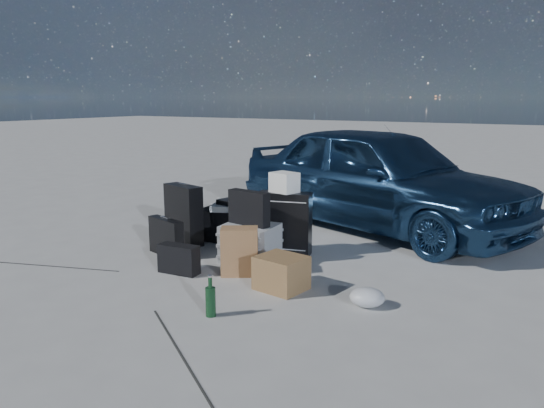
# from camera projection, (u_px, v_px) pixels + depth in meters

# --- Properties ---
(ground) EXTENTS (60.00, 60.00, 0.00)m
(ground) POSITION_uv_depth(u_px,v_px,m) (193.00, 277.00, 4.63)
(ground) COLOR #B4B4AF
(ground) RESTS_ON ground
(car) EXTENTS (3.90, 2.53, 1.23)m
(car) POSITION_uv_depth(u_px,v_px,m) (379.00, 177.00, 6.23)
(car) COLOR navy
(car) RESTS_ON ground
(pelican_case) EXTENTS (0.53, 0.45, 0.36)m
(pelican_case) POSITION_uv_depth(u_px,v_px,m) (250.00, 243.00, 5.04)
(pelican_case) COLOR #A6A9AC
(pelican_case) RESTS_ON ground
(laptop_bag) EXTENTS (0.44, 0.17, 0.32)m
(laptop_bag) POSITION_uv_depth(u_px,v_px,m) (249.00, 208.00, 4.97)
(laptop_bag) COLOR black
(laptop_bag) RESTS_ON pelican_case
(briefcase) EXTENTS (0.48, 0.23, 0.37)m
(briefcase) POSITION_uv_depth(u_px,v_px,m) (166.00, 237.00, 5.23)
(briefcase) COLOR black
(briefcase) RESTS_ON ground
(suitcase_left) EXTENTS (0.51, 0.31, 0.63)m
(suitcase_left) POSITION_uv_depth(u_px,v_px,m) (184.00, 214.00, 5.64)
(suitcase_left) COLOR black
(suitcase_left) RESTS_ON ground
(suitcase_right) EXTENTS (0.55, 0.31, 0.62)m
(suitcase_right) POSITION_uv_depth(u_px,v_px,m) (285.00, 223.00, 5.25)
(suitcase_right) COLOR black
(suitcase_right) RESTS_ON ground
(white_carton) EXTENTS (0.29, 0.25, 0.20)m
(white_carton) POSITION_uv_depth(u_px,v_px,m) (284.00, 182.00, 5.17)
(white_carton) COLOR white
(white_carton) RESTS_ON suitcase_right
(duffel_bag) EXTENTS (0.71, 0.32, 0.35)m
(duffel_bag) POSITION_uv_depth(u_px,v_px,m) (231.00, 226.00, 5.72)
(duffel_bag) COLOR black
(duffel_bag) RESTS_ON ground
(flat_box_white) EXTENTS (0.44, 0.39, 0.06)m
(flat_box_white) POSITION_uv_depth(u_px,v_px,m) (229.00, 207.00, 5.68)
(flat_box_white) COLOR white
(flat_box_white) RESTS_ON duffel_bag
(flat_box_black) EXTENTS (0.28, 0.22, 0.05)m
(flat_box_black) POSITION_uv_depth(u_px,v_px,m) (230.00, 202.00, 5.66)
(flat_box_black) COLOR black
(flat_box_black) RESTS_ON flat_box_white
(kraft_bag) EXTENTS (0.37, 0.33, 0.42)m
(kraft_bag) POSITION_uv_depth(u_px,v_px,m) (239.00, 251.00, 4.64)
(kraft_bag) COLOR #9F6B45
(kraft_bag) RESTS_ON ground
(cardboard_box) EXTENTS (0.41, 0.38, 0.28)m
(cardboard_box) POSITION_uv_depth(u_px,v_px,m) (281.00, 273.00, 4.30)
(cardboard_box) COLOR olive
(cardboard_box) RESTS_ON ground
(plastic_bag) EXTENTS (0.32, 0.30, 0.15)m
(plastic_bag) POSITION_uv_depth(u_px,v_px,m) (367.00, 297.00, 3.96)
(plastic_bag) COLOR #BABDC1
(plastic_bag) RESTS_ON ground
(messenger_bag) EXTENTS (0.38, 0.17, 0.26)m
(messenger_bag) POSITION_uv_depth(u_px,v_px,m) (179.00, 259.00, 4.70)
(messenger_bag) COLOR black
(messenger_bag) RESTS_ON ground
(green_bottle) EXTENTS (0.09, 0.09, 0.29)m
(green_bottle) POSITION_uv_depth(u_px,v_px,m) (210.00, 297.00, 3.77)
(green_bottle) COLOR #113319
(green_bottle) RESTS_ON ground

